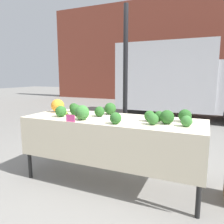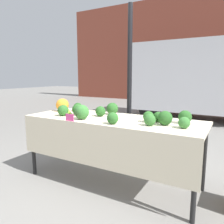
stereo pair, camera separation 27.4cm
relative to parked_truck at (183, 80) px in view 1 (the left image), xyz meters
name	(u,v)px [view 1 (the left image)]	position (x,y,z in m)	size (l,w,h in m)	color
ground_plane	(112,181)	(-0.33, -4.99, -1.26)	(40.00, 40.00, 0.00)	gray
building_facade	(188,50)	(-0.33, 4.79, 1.45)	(16.00, 0.60, 5.43)	brown
tent_pole	(125,88)	(-0.40, -4.35, -0.06)	(0.07, 0.07, 2.41)	black
parked_truck	(183,80)	(0.00, 0.00, 0.00)	(4.38, 1.84, 2.40)	silver
market_table	(110,127)	(-0.33, -5.06, -0.51)	(2.27, 0.81, 0.85)	beige
orange_cauliflower	(58,106)	(-1.26, -4.87, -0.31)	(0.19, 0.19, 0.19)	orange
romanesco_head	(62,110)	(-1.07, -5.02, -0.34)	(0.17, 0.17, 0.14)	#93B238
broccoli_head_0	(110,109)	(-0.47, -4.74, -0.33)	(0.16, 0.16, 0.16)	#285B23
broccoli_head_1	(187,121)	(0.57, -5.09, -0.35)	(0.12, 0.12, 0.12)	#387533
broccoli_head_2	(159,116)	(0.25, -4.92, -0.35)	(0.12, 0.12, 0.12)	#285B23
broccoli_head_3	(99,111)	(-0.53, -4.94, -0.34)	(0.13, 0.13, 0.13)	#285B23
broccoli_head_4	(76,110)	(-0.85, -5.02, -0.33)	(0.15, 0.15, 0.15)	#285B23
broccoli_head_5	(150,116)	(0.15, -4.98, -0.34)	(0.13, 0.13, 0.13)	#2D6628
broccoli_head_6	(61,111)	(-0.99, -5.16, -0.33)	(0.15, 0.15, 0.15)	#2D6628
broccoli_head_7	(116,118)	(-0.16, -5.27, -0.34)	(0.13, 0.13, 0.13)	#2D6628
broccoli_head_8	(74,107)	(-1.06, -4.75, -0.34)	(0.13, 0.13, 0.13)	#23511E
broccoli_head_9	(82,113)	(-0.63, -5.23, -0.32)	(0.18, 0.18, 0.18)	#387533
broccoli_head_10	(153,119)	(0.22, -5.15, -0.34)	(0.13, 0.13, 0.13)	#336B2D
broccoli_head_11	(167,117)	(0.36, -5.04, -0.33)	(0.16, 0.16, 0.16)	#285B23
broccoli_head_12	(185,116)	(0.53, -4.85, -0.33)	(0.15, 0.15, 0.15)	#285B23
price_sign	(71,118)	(-0.69, -5.38, -0.36)	(0.12, 0.01, 0.08)	#EF4793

